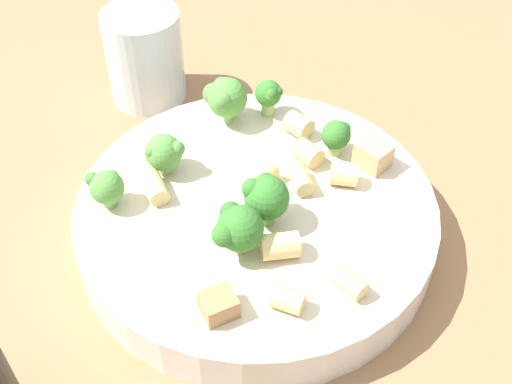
% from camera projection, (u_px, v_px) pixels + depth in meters
% --- Properties ---
extents(ground_plane, '(2.00, 2.00, 0.00)m').
position_uv_depth(ground_plane, '(256.00, 234.00, 0.49)').
color(ground_plane, '#936D47').
extents(pasta_bowl, '(0.26, 0.26, 0.04)m').
position_uv_depth(pasta_bowl, '(256.00, 216.00, 0.47)').
color(pasta_bowl, silver).
rests_on(pasta_bowl, ground_plane).
extents(broccoli_floret_0, '(0.03, 0.03, 0.04)m').
position_uv_depth(broccoli_floret_0, '(225.00, 97.00, 0.51)').
color(broccoli_floret_0, '#9EC175').
rests_on(broccoli_floret_0, pasta_bowl).
extents(broccoli_floret_1, '(0.03, 0.03, 0.03)m').
position_uv_depth(broccoli_floret_1, '(164.00, 152.00, 0.47)').
color(broccoli_floret_1, '#9EC175').
rests_on(broccoli_floret_1, pasta_bowl).
extents(broccoli_floret_2, '(0.02, 0.02, 0.03)m').
position_uv_depth(broccoli_floret_2, '(332.00, 133.00, 0.49)').
color(broccoli_floret_2, '#9EC175').
rests_on(broccoli_floret_2, pasta_bowl).
extents(broccoli_floret_3, '(0.03, 0.03, 0.04)m').
position_uv_depth(broccoli_floret_3, '(265.00, 197.00, 0.43)').
color(broccoli_floret_3, '#84AD60').
rests_on(broccoli_floret_3, pasta_bowl).
extents(broccoli_floret_4, '(0.02, 0.02, 0.03)m').
position_uv_depth(broccoli_floret_4, '(269.00, 95.00, 0.52)').
color(broccoli_floret_4, '#9EC175').
rests_on(broccoli_floret_4, pasta_bowl).
extents(broccoli_floret_5, '(0.02, 0.03, 0.03)m').
position_uv_depth(broccoli_floret_5, '(106.00, 187.00, 0.45)').
color(broccoli_floret_5, '#84AD60').
rests_on(broccoli_floret_5, pasta_bowl).
extents(broccoli_floret_6, '(0.04, 0.03, 0.04)m').
position_uv_depth(broccoli_floret_6, '(237.00, 228.00, 0.41)').
color(broccoli_floret_6, '#93B766').
rests_on(broccoli_floret_6, pasta_bowl).
extents(rigatoni_0, '(0.02, 0.02, 0.01)m').
position_uv_depth(rigatoni_0, '(288.00, 300.00, 0.39)').
color(rigatoni_0, '#E0C67F').
rests_on(rigatoni_0, pasta_bowl).
extents(rigatoni_1, '(0.03, 0.03, 0.02)m').
position_uv_depth(rigatoni_1, '(280.00, 246.00, 0.42)').
color(rigatoni_1, '#E0C67F').
rests_on(rigatoni_1, pasta_bowl).
extents(rigatoni_2, '(0.01, 0.02, 0.01)m').
position_uv_depth(rigatoni_2, '(351.00, 283.00, 0.40)').
color(rigatoni_2, '#E0C67F').
rests_on(rigatoni_2, pasta_bowl).
extents(rigatoni_3, '(0.03, 0.02, 0.02)m').
position_uv_depth(rigatoni_3, '(263.00, 178.00, 0.47)').
color(rigatoni_3, '#E0C67F').
rests_on(rigatoni_3, pasta_bowl).
extents(rigatoni_4, '(0.02, 0.03, 0.01)m').
position_uv_depth(rigatoni_4, '(301.00, 179.00, 0.47)').
color(rigatoni_4, '#E0C67F').
rests_on(rigatoni_4, pasta_bowl).
extents(rigatoni_5, '(0.02, 0.03, 0.01)m').
position_uv_depth(rigatoni_5, '(155.00, 186.00, 0.46)').
color(rigatoni_5, '#E0C67F').
rests_on(rigatoni_5, pasta_bowl).
extents(rigatoni_6, '(0.03, 0.03, 0.02)m').
position_uv_depth(rigatoni_6, '(344.00, 175.00, 0.47)').
color(rigatoni_6, '#E0C67F').
rests_on(rigatoni_6, pasta_bowl).
extents(rigatoni_7, '(0.02, 0.02, 0.02)m').
position_uv_depth(rigatoni_7, '(299.00, 125.00, 0.51)').
color(rigatoni_7, '#E0C67F').
rests_on(rigatoni_7, pasta_bowl).
extents(rigatoni_8, '(0.02, 0.02, 0.02)m').
position_uv_depth(rigatoni_8, '(308.00, 153.00, 0.49)').
color(rigatoni_8, '#E0C67F').
rests_on(rigatoni_8, pasta_bowl).
extents(chicken_chunk_0, '(0.03, 0.02, 0.02)m').
position_uv_depth(chicken_chunk_0, '(219.00, 305.00, 0.39)').
color(chicken_chunk_0, '#A87A4C').
rests_on(chicken_chunk_0, pasta_bowl).
extents(chicken_chunk_1, '(0.02, 0.02, 0.02)m').
position_uv_depth(chicken_chunk_1, '(373.00, 155.00, 0.48)').
color(chicken_chunk_1, tan).
rests_on(chicken_chunk_1, pasta_bowl).
extents(drinking_glass, '(0.07, 0.07, 0.09)m').
position_uv_depth(drinking_glass, '(146.00, 62.00, 0.59)').
color(drinking_glass, silver).
rests_on(drinking_glass, ground_plane).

